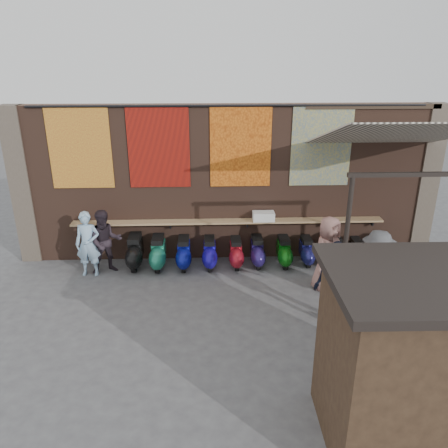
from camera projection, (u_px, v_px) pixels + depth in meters
name	position (u px, v px, depth m)	size (l,w,h in m)	color
ground	(234.00, 307.00, 9.46)	(70.00, 70.00, 0.00)	#474749
brick_wall	(228.00, 184.00, 11.25)	(10.00, 0.40, 4.00)	brown
pier_left	(23.00, 186.00, 11.06)	(0.50, 0.50, 4.00)	#4C4238
pier_right	(425.00, 182.00, 11.45)	(0.50, 0.50, 4.00)	#4C4238
eating_counter	(228.00, 221.00, 11.23)	(8.00, 0.32, 0.05)	#9E7A51
shelf_box	(263.00, 216.00, 11.19)	(0.55, 0.31, 0.23)	white
tapestry_redgold	(80.00, 148.00, 10.55)	(1.50, 0.02, 2.00)	#A02717
tapestry_sun	(159.00, 147.00, 10.62)	(1.50, 0.02, 2.00)	red
tapestry_orange	(241.00, 147.00, 10.70)	(1.50, 0.02, 2.00)	orange
tapestry_multi	(321.00, 146.00, 10.77)	(1.50, 0.02, 2.00)	#2A549B
hang_rail	(229.00, 106.00, 10.32)	(0.06, 0.06, 9.50)	black
scooter_stool_0	(135.00, 252.00, 11.10)	(0.40, 0.88, 0.84)	black
scooter_stool_1	(158.00, 253.00, 11.07)	(0.39, 0.86, 0.82)	#1C7157
scooter_stool_2	(184.00, 253.00, 11.09)	(0.37, 0.82, 0.78)	navy
scooter_stool_3	(210.00, 253.00, 11.13)	(0.36, 0.80, 0.76)	#190D98
scooter_stool_4	(236.00, 253.00, 11.16)	(0.35, 0.77, 0.73)	maroon
scooter_stool_5	(257.00, 252.00, 11.23)	(0.35, 0.79, 0.75)	#221654
scooter_stool_6	(284.00, 252.00, 11.23)	(0.35, 0.78, 0.74)	#0C5A0F
scooter_stool_7	(306.00, 251.00, 11.31)	(0.33, 0.74, 0.70)	#171752
scooter_stool_8	(334.00, 251.00, 11.25)	(0.37, 0.82, 0.78)	#964D0D
scooter_stool_9	(356.00, 252.00, 11.29)	(0.32, 0.71, 0.67)	black
scooter_stool_10	(380.00, 250.00, 11.35)	(0.34, 0.76, 0.72)	#0E461F
diner_left	(88.00, 244.00, 10.58)	(0.60, 0.39, 1.64)	#95BAD8
diner_right	(106.00, 242.00, 10.72)	(0.79, 0.62, 1.63)	#281F27
shopper_navy	(336.00, 282.00, 8.70)	(1.03, 0.43, 1.76)	black
shopper_grey	(375.00, 271.00, 9.11)	(1.16, 0.67, 1.79)	#525356
shopper_tan	(327.00, 253.00, 9.91)	(0.87, 0.57, 1.78)	#9A6B62
market_stall	(416.00, 365.00, 5.82)	(2.29, 1.72, 2.48)	black
stall_roof	(433.00, 279.00, 5.35)	(2.56, 1.97, 0.12)	black
stall_sign	(396.00, 295.00, 6.45)	(1.20, 0.04, 0.50)	gold
stall_shelf	(388.00, 345.00, 6.77)	(1.90, 0.10, 0.06)	#473321
awning_canvas	(399.00, 134.00, 9.14)	(3.20, 3.40, 0.03)	beige
awning_ledger	(374.00, 106.00, 10.48)	(3.30, 0.08, 0.12)	#33261C
awning_header	(429.00, 174.00, 7.92)	(3.00, 0.08, 0.08)	black
awning_post_left	(345.00, 252.00, 8.42)	(0.09, 0.09, 3.10)	black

